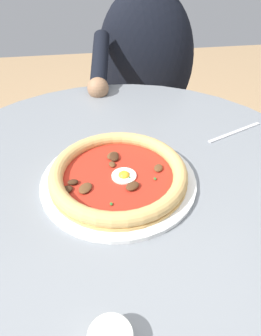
% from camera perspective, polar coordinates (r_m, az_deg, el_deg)
% --- Properties ---
extents(ground_plane, '(6.00, 6.00, 0.02)m').
position_cam_1_polar(ground_plane, '(1.29, -0.79, -27.52)').
color(ground_plane, tan).
extents(dining_table, '(1.01, 1.01, 0.73)m').
position_cam_1_polar(dining_table, '(0.77, -1.19, -9.40)').
color(dining_table, gray).
rests_on(dining_table, ground).
extents(pizza_on_plate, '(0.34, 0.34, 0.04)m').
position_cam_1_polar(pizza_on_plate, '(0.66, -2.27, -1.35)').
color(pizza_on_plate, white).
rests_on(pizza_on_plate, dining_table).
extents(fork_utensil, '(0.08, 0.17, 0.00)m').
position_cam_1_polar(fork_utensil, '(0.88, 18.72, 6.28)').
color(fork_utensil, '#BCBCC1').
rests_on(fork_utensil, dining_table).
extents(diner_person, '(0.48, 0.45, 1.17)m').
position_cam_1_polar(diner_person, '(1.40, 2.40, 11.05)').
color(diner_person, '#282833').
rests_on(diner_person, ground).
extents(cafe_chair_diner, '(0.47, 0.47, 0.82)m').
position_cam_1_polar(cafe_chair_diner, '(1.53, 2.82, 12.59)').
color(cafe_chair_diner, beige).
rests_on(cafe_chair_diner, ground).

